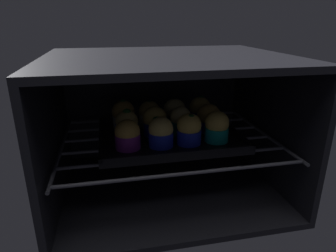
{
  "coord_description": "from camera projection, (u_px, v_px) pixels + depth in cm",
  "views": [
    {
      "loc": [
        -14.8,
        -49.1,
        43.68
      ],
      "look_at": [
        0.0,
        21.98,
        17.33
      ],
      "focal_mm": 31.57,
      "sensor_mm": 36.0,
      "label": 1
    }
  ],
  "objects": [
    {
      "name": "oven_cavity",
      "position": [
        165.0,
        122.0,
        0.81
      ],
      "size": [
        59.0,
        47.0,
        37.0
      ],
      "color": "black",
      "rests_on": "ground"
    },
    {
      "name": "oven_rack",
      "position": [
        168.0,
        139.0,
        0.79
      ],
      "size": [
        54.8,
        42.0,
        0.8
      ],
      "color": "#51515B",
      "rests_on": "oven_cavity"
    },
    {
      "name": "baking_tray",
      "position": [
        168.0,
        135.0,
        0.78
      ],
      "size": [
        35.53,
        28.42,
        2.2
      ],
      "color": "black",
      "rests_on": "oven_rack"
    },
    {
      "name": "muffin_row0_col0",
      "position": [
        128.0,
        135.0,
        0.68
      ],
      "size": [
        5.92,
        5.92,
        6.97
      ],
      "color": "#7A238C",
      "rests_on": "baking_tray"
    },
    {
      "name": "muffin_row0_col1",
      "position": [
        161.0,
        133.0,
        0.69
      ],
      "size": [
        5.89,
        5.89,
        7.19
      ],
      "color": "#1928B7",
      "rests_on": "baking_tray"
    },
    {
      "name": "muffin_row0_col2",
      "position": [
        189.0,
        129.0,
        0.71
      ],
      "size": [
        5.89,
        5.89,
        7.61
      ],
      "color": "#1928B7",
      "rests_on": "baking_tray"
    },
    {
      "name": "muffin_row0_col3",
      "position": [
        217.0,
        127.0,
        0.72
      ],
      "size": [
        5.91,
        5.91,
        7.66
      ],
      "color": "#0C8C84",
      "rests_on": "baking_tray"
    },
    {
      "name": "muffin_row1_col0",
      "position": [
        127.0,
        124.0,
        0.75
      ],
      "size": [
        5.89,
        5.89,
        7.41
      ],
      "color": "#1928B7",
      "rests_on": "baking_tray"
    },
    {
      "name": "muffin_row1_col1",
      "position": [
        155.0,
        121.0,
        0.76
      ],
      "size": [
        6.24,
        6.24,
        7.54
      ],
      "color": "#1928B7",
      "rests_on": "baking_tray"
    },
    {
      "name": "muffin_row1_col2",
      "position": [
        181.0,
        121.0,
        0.77
      ],
      "size": [
        5.89,
        5.89,
        7.23
      ],
      "color": "#0C8C84",
      "rests_on": "baking_tray"
    },
    {
      "name": "muffin_row1_col3",
      "position": [
        209.0,
        118.0,
        0.79
      ],
      "size": [
        6.41,
        6.41,
        7.43
      ],
      "color": "#1928B7",
      "rests_on": "baking_tray"
    },
    {
      "name": "muffin_row2_col0",
      "position": [
        123.0,
        115.0,
        0.81
      ],
      "size": [
        6.17,
        6.17,
        8.19
      ],
      "color": "silver",
      "rests_on": "baking_tray"
    },
    {
      "name": "muffin_row2_col1",
      "position": [
        149.0,
        114.0,
        0.83
      ],
      "size": [
        5.91,
        5.91,
        7.24
      ],
      "color": "silver",
      "rests_on": "baking_tray"
    },
    {
      "name": "muffin_row2_col2",
      "position": [
        175.0,
        113.0,
        0.84
      ],
      "size": [
        6.38,
        6.38,
        7.44
      ],
      "color": "#0C8C84",
      "rests_on": "baking_tray"
    },
    {
      "name": "muffin_row2_col3",
      "position": [
        200.0,
        110.0,
        0.85
      ],
      "size": [
        6.09,
        6.09,
        7.92
      ],
      "color": "#1928B7",
      "rests_on": "baking_tray"
    }
  ]
}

